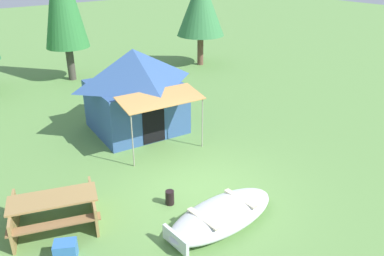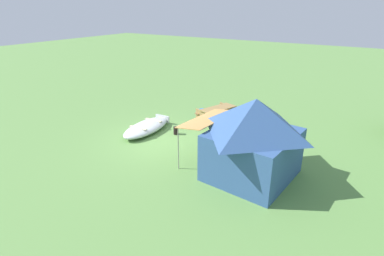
% 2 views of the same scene
% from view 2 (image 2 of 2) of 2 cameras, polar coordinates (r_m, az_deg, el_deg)
% --- Properties ---
extents(ground_plane, '(80.00, 80.00, 0.00)m').
position_cam_2_polar(ground_plane, '(13.39, -5.41, -2.65)').
color(ground_plane, '#618F47').
extents(beached_rowboat, '(2.95, 1.36, 0.45)m').
position_cam_2_polar(beached_rowboat, '(14.47, -8.53, 0.15)').
color(beached_rowboat, silver).
rests_on(beached_rowboat, ground_plane).
extents(canvas_cabin_tent, '(3.27, 4.04, 2.81)m').
position_cam_2_polar(canvas_cabin_tent, '(10.39, 11.39, -1.77)').
color(canvas_cabin_tent, '#34568E').
rests_on(canvas_cabin_tent, ground_plane).
extents(picnic_table, '(2.26, 1.99, 0.74)m').
position_cam_2_polar(picnic_table, '(15.56, 4.90, 2.85)').
color(picnic_table, '#9D7C48').
rests_on(picnic_table, ground_plane).
extents(cooler_box, '(0.55, 0.50, 0.39)m').
position_cam_2_polar(cooler_box, '(16.34, 1.69, 2.84)').
color(cooler_box, '#346EBE').
rests_on(cooler_box, ground_plane).
extents(fuel_can, '(0.26, 0.26, 0.36)m').
position_cam_2_polar(fuel_can, '(14.09, -3.05, -0.48)').
color(fuel_can, black).
rests_on(fuel_can, ground_plane).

